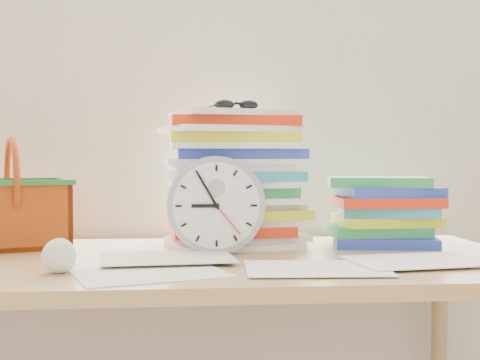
{
  "coord_description": "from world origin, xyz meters",
  "views": [
    {
      "loc": [
        -0.07,
        0.13,
        0.97
      ],
      "look_at": [
        0.07,
        1.6,
        0.92
      ],
      "focal_mm": 50.0,
      "sensor_mm": 36.0,
      "label": 1
    }
  ],
  "objects": [
    {
      "name": "basket",
      "position": [
        -0.47,
        1.8,
        0.88
      ],
      "size": [
        0.32,
        0.28,
        0.27
      ],
      "primitive_type": null,
      "rotation": [
        0.0,
        0.0,
        0.34
      ],
      "color": "#BE4D12",
      "rests_on": "desk"
    },
    {
      "name": "paper_stack",
      "position": [
        0.07,
        1.79,
        0.92
      ],
      "size": [
        0.37,
        0.32,
        0.33
      ],
      "primitive_type": null,
      "rotation": [
        0.0,
        0.0,
        0.14
      ],
      "color": "white",
      "rests_on": "desk"
    },
    {
      "name": "desk",
      "position": [
        0.0,
        1.6,
        0.68
      ],
      "size": [
        1.4,
        0.7,
        0.75
      ],
      "color": "#A7834E",
      "rests_on": "ground"
    },
    {
      "name": "crumpled_ball",
      "position": [
        -0.29,
        1.42,
        0.78
      ],
      "size": [
        0.07,
        0.07,
        0.07
      ],
      "primitive_type": "sphere",
      "color": "white",
      "rests_on": "desk"
    },
    {
      "name": "clock",
      "position": [
        0.02,
        1.65,
        0.86
      ],
      "size": [
        0.22,
        0.04,
        0.22
      ],
      "primitive_type": "cylinder",
      "rotation": [
        1.57,
        0.0,
        0.0
      ],
      "color": "#9CA0A4",
      "rests_on": "desk"
    },
    {
      "name": "curtain",
      "position": [
        0.0,
        1.98,
        1.3
      ],
      "size": [
        2.4,
        0.01,
        2.5
      ],
      "primitive_type": "cube",
      "color": "silver",
      "rests_on": "room_shell"
    },
    {
      "name": "book_stack",
      "position": [
        0.45,
        1.76,
        0.84
      ],
      "size": [
        0.3,
        0.24,
        0.17
      ],
      "primitive_type": null,
      "rotation": [
        0.0,
        0.0,
        -0.06
      ],
      "color": "white",
      "rests_on": "desk"
    },
    {
      "name": "scattered_papers",
      "position": [
        0.0,
        1.6,
        0.76
      ],
      "size": [
        1.26,
        0.42,
        0.02
      ],
      "primitive_type": null,
      "color": "white",
      "rests_on": "desk"
    },
    {
      "name": "sunglasses",
      "position": [
        0.08,
        1.76,
        1.1
      ],
      "size": [
        0.14,
        0.13,
        0.03
      ],
      "primitive_type": null,
      "rotation": [
        0.0,
        0.0,
        0.22
      ],
      "color": "black",
      "rests_on": "paper_stack"
    }
  ]
}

